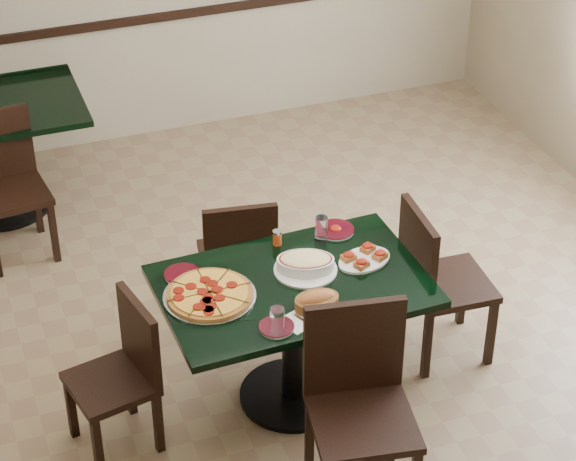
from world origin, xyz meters
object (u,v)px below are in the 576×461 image
object	(u,v)px
main_table	(293,312)
chair_near	(359,394)
back_chair_near	(6,177)
pepperoni_pizza	(210,294)
chair_left	(124,369)
lasagna_casserole	(306,263)
chair_far	(239,256)
bruschetta_platter	(364,257)
bread_basket	(317,301)
chair_right	(435,276)

from	to	relation	value
main_table	chair_near	distance (m)	0.67
back_chair_near	pepperoni_pizza	xyz separation A→B (m)	(0.74, -1.88, 0.26)
main_table	chair_left	bearing A→B (deg)	178.02
lasagna_casserole	chair_far	bearing A→B (deg)	124.36
pepperoni_pizza	bruschetta_platter	xyz separation A→B (m)	(0.82, 0.02, 0.01)
chair_near	pepperoni_pizza	world-z (taller)	chair_near
back_chair_near	lasagna_casserole	distance (m)	2.24
main_table	pepperoni_pizza	distance (m)	0.46
chair_near	bread_basket	distance (m)	0.50
chair_right	chair_far	bearing A→B (deg)	60.38
pepperoni_pizza	bruschetta_platter	bearing A→B (deg)	1.55
chair_far	chair_left	size ratio (longest dim) A/B	1.05
chair_right	chair_left	world-z (taller)	chair_right
pepperoni_pizza	chair_far	bearing A→B (deg)	61.67
back_chair_near	bread_basket	bearing A→B (deg)	-67.47
back_chair_near	bread_basket	world-z (taller)	back_chair_near
chair_right	bruschetta_platter	distance (m)	0.51
chair_left	pepperoni_pizza	world-z (taller)	chair_left
bruschetta_platter	bread_basket	bearing A→B (deg)	-158.94
chair_left	bruschetta_platter	distance (m)	1.32
chair_left	back_chair_near	bearing A→B (deg)	176.55
chair_near	pepperoni_pizza	distance (m)	0.88
chair_near	lasagna_casserole	bearing A→B (deg)	98.02
bread_basket	bruschetta_platter	size ratio (longest dim) A/B	0.67
chair_near	lasagna_casserole	xyz separation A→B (m)	(0.02, 0.74, 0.23)
bread_basket	bruschetta_platter	xyz separation A→B (m)	(0.36, 0.28, -0.02)
chair_near	bread_basket	world-z (taller)	chair_near
chair_left	pepperoni_pizza	bearing A→B (deg)	81.44
main_table	chair_far	world-z (taller)	chair_far
main_table	chair_near	world-z (taller)	chair_near
chair_left	lasagna_casserole	bearing A→B (deg)	82.45
chair_far	bruschetta_platter	size ratio (longest dim) A/B	2.56
main_table	chair_far	bearing A→B (deg)	94.05
main_table	bread_basket	distance (m)	0.32
bread_basket	chair_right	bearing A→B (deg)	19.80
chair_near	lasagna_casserole	distance (m)	0.78
pepperoni_pizza	back_chair_near	bearing A→B (deg)	111.39
chair_near	chair_right	world-z (taller)	chair_near
main_table	back_chair_near	xyz separation A→B (m)	(-1.16, 1.91, -0.06)
chair_near	back_chair_near	world-z (taller)	chair_near
main_table	bruschetta_platter	xyz separation A→B (m)	(0.40, 0.05, 0.21)
bruschetta_platter	chair_far	bearing A→B (deg)	111.03
main_table	lasagna_casserole	bearing A→B (deg)	36.71
main_table	lasagna_casserole	distance (m)	0.26
chair_right	chair_left	bearing A→B (deg)	96.10
main_table	chair_near	xyz separation A→B (m)	(0.07, -0.67, -0.00)
bruschetta_platter	pepperoni_pizza	bearing A→B (deg)	165.50
main_table	bruschetta_platter	bearing A→B (deg)	5.34
main_table	bread_basket	world-z (taller)	bread_basket
main_table	chair_far	distance (m)	0.68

